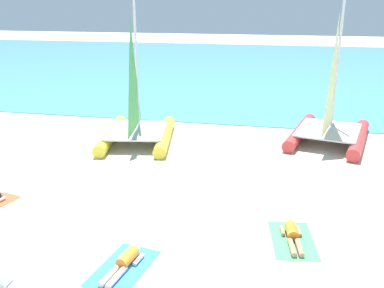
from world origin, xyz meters
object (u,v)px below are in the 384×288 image
towel_center_left (123,268)px  sunbather_center_left (125,262)px  sailboat_yellow (137,123)px  towel_center_right (292,240)px  sailboat_red (330,122)px  sunbather_center_right (292,235)px

towel_center_left → sunbather_center_left: 0.14m
sailboat_yellow → towel_center_right: 9.64m
sailboat_yellow → towel_center_right: size_ratio=3.17×
sunbather_center_left → towel_center_right: size_ratio=0.82×
towel_center_left → towel_center_right: bearing=27.9°
towel_center_right → sailboat_red: bearing=79.3°
towel_center_left → sunbather_center_right: sunbather_center_right is taller
sunbather_center_left → sunbather_center_right: size_ratio=1.00×
sailboat_red → sunbather_center_right: 8.78m
sailboat_red → sunbather_center_left: sailboat_red is taller
sailboat_red → towel_center_right: size_ratio=3.30×
towel_center_left → sunbather_center_left: sunbather_center_left is taller
sailboat_red → towel_center_right: sailboat_red is taller
sailboat_yellow → sunbather_center_left: bearing=-82.8°
towel_center_left → sunbather_center_left: bearing=80.4°
sailboat_red → towel_center_left: sailboat_red is taller
sunbather_center_left → sailboat_red: bearing=72.1°
sunbather_center_left → sunbather_center_right: same height
sailboat_yellow → sunbather_center_right: (6.63, -6.87, -0.77)m
sailboat_red → sailboat_yellow: 8.45m
sailboat_red → towel_center_left: (-5.56, -10.74, -0.93)m
sailboat_red → sailboat_yellow: sailboat_red is taller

